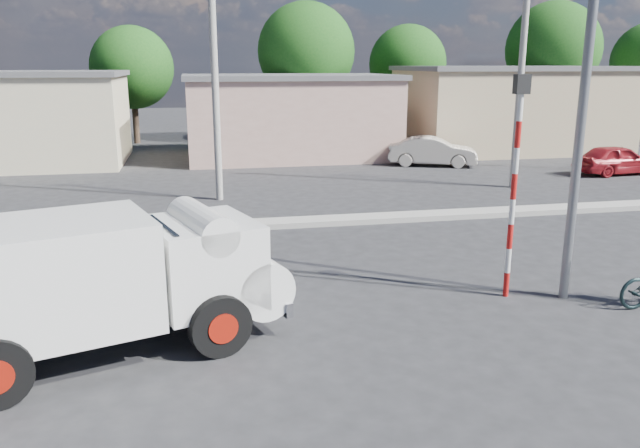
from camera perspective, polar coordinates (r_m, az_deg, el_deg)
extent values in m
plane|color=#27272A|center=(10.76, 4.96, -10.61)|extent=(120.00, 120.00, 0.00)
cube|color=#99968E|center=(18.11, -2.22, 0.15)|extent=(40.00, 0.80, 0.16)
cylinder|color=black|center=(10.18, -9.13, -9.14)|extent=(1.05, 0.59, 1.01)
cylinder|color=#B31A0C|center=(10.18, -9.13, -9.14)|extent=(0.57, 0.47, 0.50)
cylinder|color=black|center=(11.88, -12.43, -5.79)|extent=(1.05, 0.59, 1.01)
cylinder|color=#B31A0C|center=(11.88, -12.43, -5.79)|extent=(0.57, 0.47, 0.50)
cube|color=black|center=(10.64, -19.47, -8.32)|extent=(4.39, 2.43, 0.17)
cube|color=white|center=(10.27, -24.41, -4.59)|extent=(3.77, 2.94, 1.70)
cube|color=white|center=(10.79, -10.65, -3.40)|extent=(2.15, 2.30, 1.42)
cylinder|color=white|center=(11.17, -6.75, -4.85)|extent=(1.54, 2.10, 1.01)
cylinder|color=white|center=(10.61, -10.81, -0.09)|extent=(1.19, 1.99, 0.64)
cube|color=silver|center=(11.44, -4.99, -6.30)|extent=(0.73, 1.92, 0.26)
cube|color=black|center=(10.49, -14.07, -1.74)|extent=(0.55, 1.51, 0.64)
imported|color=beige|center=(29.20, 10.26, 6.55)|extent=(4.22, 2.75, 1.32)
imported|color=maroon|center=(29.31, 25.53, 5.34)|extent=(3.77, 1.74, 1.25)
cylinder|color=red|center=(13.12, 16.66, -5.30)|extent=(0.11, 0.11, 0.50)
cylinder|color=white|center=(12.97, 16.82, -3.22)|extent=(0.11, 0.11, 0.50)
cylinder|color=red|center=(12.83, 16.98, -1.09)|extent=(0.11, 0.11, 0.50)
cylinder|color=white|center=(12.71, 17.14, 1.09)|extent=(0.11, 0.11, 0.50)
cylinder|color=red|center=(12.61, 17.31, 3.30)|extent=(0.11, 0.11, 0.50)
cylinder|color=white|center=(12.53, 17.48, 5.54)|extent=(0.11, 0.11, 0.50)
cylinder|color=red|center=(12.47, 17.65, 7.81)|extent=(0.11, 0.11, 0.50)
cylinder|color=white|center=(12.43, 17.83, 10.09)|extent=(0.11, 0.11, 0.50)
cube|color=black|center=(12.41, 17.98, 12.07)|extent=(0.28, 0.18, 0.36)
cylinder|color=slate|center=(12.72, 23.21, 13.11)|extent=(0.18, 0.18, 9.00)
cube|color=tan|center=(31.81, -2.87, 9.64)|extent=(10.00, 7.00, 3.80)
cube|color=#59595B|center=(31.70, -2.91, 13.28)|extent=(10.30, 7.30, 0.24)
cube|color=tan|center=(35.65, 16.86, 9.89)|extent=(11.00, 7.00, 4.20)
cube|color=#59595B|center=(35.57, 17.12, 13.45)|extent=(11.30, 7.30, 0.24)
cylinder|color=#38281E|center=(38.55, -16.54, 9.67)|extent=(0.36, 0.36, 3.47)
sphere|color=#28611D|center=(38.45, -16.82, 13.53)|extent=(4.71, 4.71, 4.71)
cylinder|color=#38281E|center=(38.03, -1.26, 10.74)|extent=(0.36, 0.36, 4.20)
sphere|color=#28611D|center=(37.95, -1.29, 15.49)|extent=(5.70, 5.70, 5.70)
cylinder|color=#38281E|center=(41.78, 7.88, 10.56)|extent=(0.36, 0.36, 3.64)
sphere|color=#28611D|center=(41.69, 8.01, 14.30)|extent=(4.94, 4.94, 4.94)
cylinder|color=#38281E|center=(43.83, 20.16, 10.48)|extent=(0.36, 0.36, 4.37)
sphere|color=#28611D|center=(43.77, 20.54, 14.75)|extent=(5.93, 5.93, 5.93)
cylinder|color=#99968E|center=(21.35, -9.59, 12.77)|extent=(0.24, 0.24, 8.00)
cylinder|color=#99968E|center=(24.40, 17.86, 12.48)|extent=(0.24, 0.24, 8.00)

